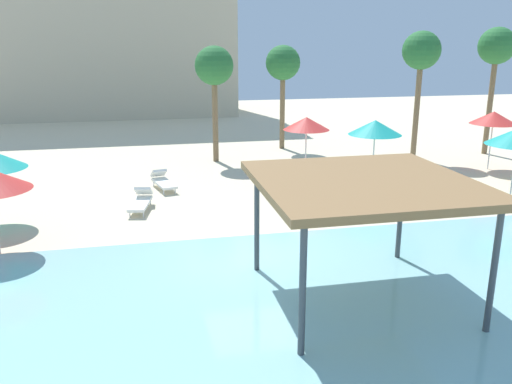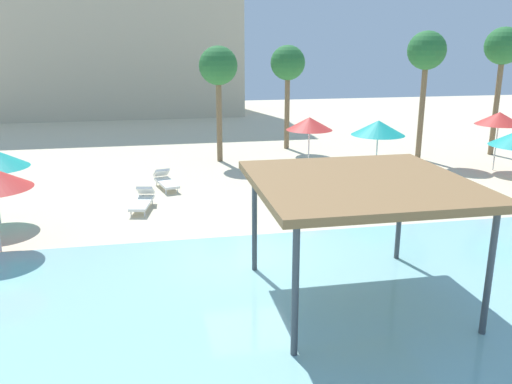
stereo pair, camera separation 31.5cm
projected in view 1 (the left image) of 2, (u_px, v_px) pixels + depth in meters
ground_plane at (250, 255)px, 15.34m from camera, size 80.00×80.00×0.00m
lagoon_water at (304, 356)px, 10.41m from camera, size 44.00×13.50×0.04m
shade_pavilion at (364, 186)px, 12.03m from camera, size 4.79×4.79×2.96m
beach_umbrella_red_1 at (494, 118)px, 24.90m from camera, size 2.14×2.14×2.76m
beach_umbrella_teal_5 at (375, 127)px, 22.05m from camera, size 2.21×2.21×2.79m
beach_umbrella_red_6 at (306, 124)px, 22.81m from camera, size 2.00×2.00×2.80m
lounge_chair_1 at (163, 181)px, 22.11m from camera, size 1.04×1.99×0.74m
lounge_chair_2 at (141, 201)px, 19.40m from camera, size 0.95×1.98×0.74m
palm_tree_0 at (283, 65)px, 29.20m from camera, size 1.90×1.90×5.72m
palm_tree_1 at (497, 49)px, 27.55m from camera, size 1.90×1.90×6.63m
palm_tree_2 at (214, 68)px, 25.94m from camera, size 1.90×1.90×5.72m
palm_tree_3 at (421, 54)px, 26.46m from camera, size 1.90×1.90×6.43m
hotel_block_0 at (88, 3)px, 42.11m from camera, size 22.57×8.60×17.57m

